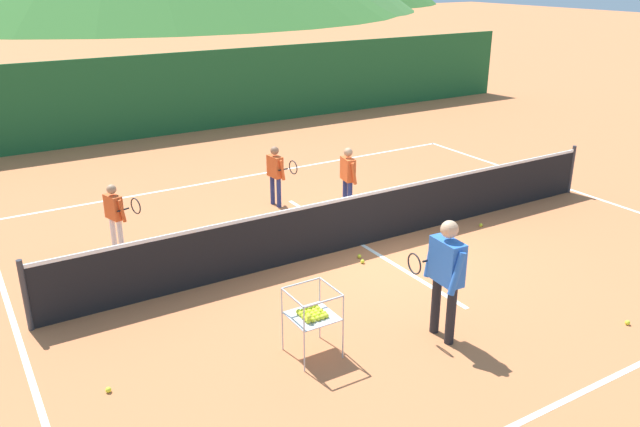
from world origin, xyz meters
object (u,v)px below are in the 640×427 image
at_px(ball_cart, 312,314).
at_px(tennis_ball_0, 108,390).
at_px(instructor, 446,269).
at_px(student_1, 276,170).
at_px(tennis_ball_3, 481,225).
at_px(tennis_ball_2, 363,261).
at_px(tennis_ball_6, 359,256).
at_px(tennis_ball_4, 628,323).
at_px(student_0, 115,211).
at_px(student_2, 348,173).
at_px(tennis_net, 363,219).

height_order(ball_cart, tennis_ball_0, ball_cart).
distance_m(instructor, ball_cart, 1.81).
relative_size(student_1, tennis_ball_3, 18.58).
xyz_separation_m(tennis_ball_2, tennis_ball_3, (2.85, 0.15, 0.00)).
height_order(tennis_ball_2, tennis_ball_6, same).
bearing_deg(tennis_ball_6, tennis_ball_4, -62.52).
height_order(student_0, student_2, student_2).
height_order(instructor, student_1, instructor).
xyz_separation_m(instructor, ball_cart, (-1.67, 0.55, -0.43)).
distance_m(student_1, student_2, 1.48).
bearing_deg(student_0, ball_cart, -74.66).
distance_m(tennis_net, student_1, 2.63).
height_order(instructor, tennis_ball_4, instructor).
xyz_separation_m(student_2, tennis_ball_3, (1.69, -2.05, -0.76)).
bearing_deg(tennis_ball_3, tennis_ball_2, -176.90).
distance_m(tennis_net, student_2, 1.76).
relative_size(student_0, tennis_ball_2, 17.82).
bearing_deg(tennis_ball_0, student_0, 73.17).
bearing_deg(student_1, tennis_ball_6, -89.94).
bearing_deg(tennis_ball_3, student_0, 158.04).
xyz_separation_m(student_2, tennis_ball_0, (-5.69, -3.53, -0.76)).
distance_m(instructor, tennis_ball_0, 4.37).
bearing_deg(student_0, student_2, -5.60).
bearing_deg(ball_cart, tennis_net, 44.84).
bearing_deg(student_0, tennis_ball_3, -21.96).
height_order(ball_cart, tennis_ball_6, ball_cart).
height_order(student_0, ball_cart, student_0).
bearing_deg(student_2, tennis_ball_6, -118.41).
distance_m(instructor, tennis_ball_4, 2.84).
xyz_separation_m(tennis_net, tennis_ball_4, (1.58, -4.16, -0.47)).
bearing_deg(tennis_ball_0, ball_cart, -12.70).
relative_size(tennis_ball_0, tennis_ball_3, 1.00).
xyz_separation_m(tennis_ball_0, tennis_ball_4, (6.54, -2.20, 0.00)).
bearing_deg(tennis_net, student_0, 151.75).
relative_size(tennis_ball_2, tennis_ball_6, 1.00).
height_order(tennis_net, tennis_ball_0, tennis_net).
xyz_separation_m(tennis_ball_0, tennis_ball_2, (4.53, 1.33, 0.00)).
xyz_separation_m(student_1, tennis_ball_3, (2.78, -3.06, -0.73)).
xyz_separation_m(instructor, student_2, (1.57, 4.63, -0.22)).
bearing_deg(student_0, tennis_ball_2, -38.50).
distance_m(student_0, tennis_ball_3, 6.70).
relative_size(student_2, tennis_ball_4, 19.36).
xyz_separation_m(student_0, student_2, (4.49, -0.44, 0.06)).
xyz_separation_m(tennis_net, instructor, (-0.84, -3.05, 0.51)).
distance_m(tennis_net, tennis_ball_0, 5.35).
relative_size(ball_cart, tennis_ball_6, 13.22).
relative_size(ball_cart, tennis_ball_0, 13.22).
distance_m(student_0, tennis_ball_2, 4.31).
bearing_deg(tennis_net, tennis_ball_0, -158.51).
relative_size(tennis_net, tennis_ball_4, 163.10).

